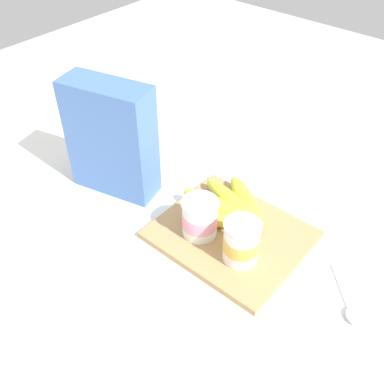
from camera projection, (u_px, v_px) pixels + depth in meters
ground_plane at (231, 237)px, 0.92m from camera, size 2.40×2.40×0.00m
cutting_board at (231, 235)px, 0.92m from camera, size 0.29×0.25×0.01m
cereal_box at (111, 139)px, 0.96m from camera, size 0.21×0.12×0.26m
yogurt_cup_front at (241, 242)px, 0.83m from camera, size 0.07×0.07×0.09m
yogurt_cup_back at (200, 218)px, 0.89m from camera, size 0.07×0.07×0.08m
banana_bunch at (230, 206)px, 0.94m from camera, size 0.20×0.19×0.04m
spoon at (347, 303)px, 0.79m from camera, size 0.10×0.11×0.01m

